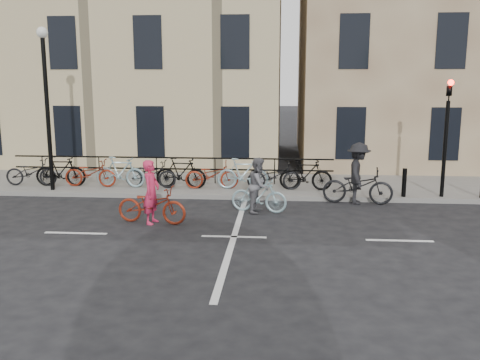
# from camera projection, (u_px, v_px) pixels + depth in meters

# --- Properties ---
(ground) EXTENTS (120.00, 120.00, 0.00)m
(ground) POSITION_uv_depth(u_px,v_px,m) (234.00, 237.00, 13.13)
(ground) COLOR black
(ground) RESTS_ON ground
(sidewalk) EXTENTS (46.00, 4.00, 0.15)m
(sidewalk) POSITION_uv_depth(u_px,v_px,m) (139.00, 184.00, 19.30)
(sidewalk) COLOR slate
(sidewalk) RESTS_ON ground
(building_east) EXTENTS (14.00, 10.00, 12.00)m
(building_east) POSITION_uv_depth(u_px,v_px,m) (459.00, 25.00, 23.99)
(building_east) COLOR #917557
(building_east) RESTS_ON sidewalk
(building_west) EXTENTS (20.00, 10.00, 10.00)m
(building_west) POSITION_uv_depth(u_px,v_px,m) (71.00, 49.00, 25.57)
(building_west) COLOR tan
(building_west) RESTS_ON sidewalk
(traffic_light) EXTENTS (0.18, 0.30, 3.90)m
(traffic_light) POSITION_uv_depth(u_px,v_px,m) (447.00, 124.00, 16.43)
(traffic_light) COLOR black
(traffic_light) RESTS_ON sidewalk
(lamp_post) EXTENTS (0.36, 0.36, 5.28)m
(lamp_post) POSITION_uv_depth(u_px,v_px,m) (46.00, 89.00, 17.27)
(lamp_post) COLOR black
(lamp_post) RESTS_ON sidewalk
(bollard_east) EXTENTS (0.14, 0.14, 0.90)m
(bollard_east) POSITION_uv_depth(u_px,v_px,m) (404.00, 183.00, 16.79)
(bollard_east) COLOR black
(bollard_east) RESTS_ON sidewalk
(parked_bikes) EXTENTS (11.45, 1.23, 1.05)m
(parked_bikes) POSITION_uv_depth(u_px,v_px,m) (165.00, 173.00, 18.16)
(parked_bikes) COLOR black
(parked_bikes) RESTS_ON sidewalk
(cyclist_pink) EXTENTS (2.01, 0.97, 1.72)m
(cyclist_pink) POSITION_uv_depth(u_px,v_px,m) (152.00, 202.00, 14.26)
(cyclist_pink) COLOR maroon
(cyclist_pink) RESTS_ON ground
(cyclist_grey) EXTENTS (1.72, 0.89, 1.60)m
(cyclist_grey) POSITION_uv_depth(u_px,v_px,m) (259.00, 190.00, 15.42)
(cyclist_grey) COLOR #8FB3BC
(cyclist_grey) RESTS_ON ground
(cyclist_dark) EXTENTS (2.21, 1.30, 1.90)m
(cyclist_dark) POSITION_uv_depth(u_px,v_px,m) (358.00, 180.00, 16.45)
(cyclist_dark) COLOR black
(cyclist_dark) RESTS_ON ground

